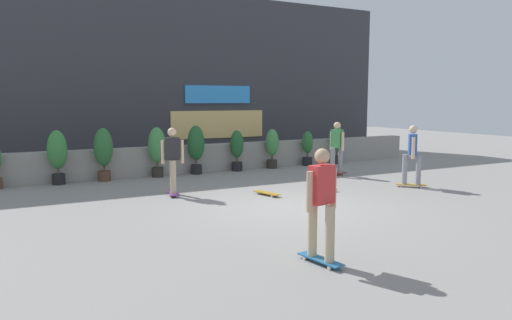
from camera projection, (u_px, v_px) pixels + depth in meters
The scene contains 17 objects.
ground_plane at pixel (287, 207), 10.71m from camera, with size 48.00×48.00×0.00m, color gray.
planter_wall at pixel (193, 159), 15.92m from camera, with size 18.00×0.40×0.90m, color gray.
building_backdrop at pixel (156, 78), 19.08m from camera, with size 20.00×2.08×6.50m.
potted_plant_1 at pixel (57, 153), 13.52m from camera, with size 0.53×0.53×1.54m.
potted_plant_2 at pixel (103, 150), 14.10m from camera, with size 0.55×0.55×1.57m.
potted_plant_3 at pixel (157, 148), 14.85m from camera, with size 0.54×0.54×1.55m.
potted_plant_4 at pixel (196, 146), 15.44m from camera, with size 0.55×0.55×1.57m.
potted_plant_5 at pixel (237, 148), 16.14m from camera, with size 0.45×0.45×1.37m.
potted_plant_6 at pixel (272, 146), 16.77m from camera, with size 0.45×0.45×1.38m.
potted_plant_7 at pixel (308, 147), 17.47m from camera, with size 0.39×0.39×1.25m.
potted_plant_8 at pixel (337, 142), 18.07m from camera, with size 0.47×0.47×1.41m.
skater_by_wall_right at pixel (173, 158), 11.97m from camera, with size 0.54×0.82×1.70m.
skater_foreground at pixel (337, 146), 15.10m from camera, with size 0.82×0.55×1.70m.
skater_mid_plaza at pixel (321, 200), 6.92m from camera, with size 0.55×0.82×1.70m.
skater_far_right at pixel (412, 153), 13.11m from camera, with size 0.74×0.67×1.70m.
skateboard_near_camera at pixel (267, 193), 12.05m from camera, with size 0.40×0.82×0.08m.
skateboard_aside at pixel (326, 187), 12.81m from camera, with size 0.22×0.81×0.08m.
Camera 1 is at (-5.52, -8.95, 2.38)m, focal length 33.76 mm.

